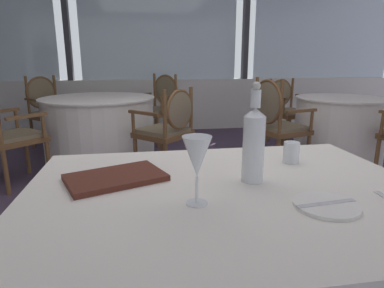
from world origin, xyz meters
TOP-DOWN VIEW (x-y plane):
  - ground_plane at (0.00, 0.00)m, footprint 11.88×11.88m
  - window_wall_far at (-0.00, 3.41)m, footprint 9.14×0.14m
  - foreground_table at (-0.09, -1.10)m, footprint 1.35×1.00m
  - side_plate at (0.16, -1.28)m, footprint 0.19×0.19m
  - butter_knife at (0.16, -1.28)m, footprint 0.19×0.04m
  - water_bottle at (0.02, -1.05)m, footprint 0.08×0.08m
  - wine_glass at (-0.21, -1.20)m, footprint 0.09×0.09m
  - water_tumbler at (0.25, -0.86)m, footprint 0.07×0.07m
  - menu_book at (-0.46, -0.96)m, footprint 0.39×0.32m
  - background_table_0 at (1.94, 1.35)m, footprint 1.03×1.03m
  - dining_chair_0_2 at (1.68, 2.26)m, footprint 0.62×0.57m
  - dining_chair_0_3 at (1.03, 1.09)m, footprint 0.57×0.62m
  - background_table_1 at (-0.84, 1.82)m, footprint 1.30×1.30m
  - dining_chair_1_0 at (-1.61, 1.06)m, footprint 0.66×0.66m
  - dining_chair_1_1 at (-0.09, 1.06)m, footprint 0.66×0.66m
  - dining_chair_1_2 at (-0.08, 2.58)m, footprint 0.66×0.66m
  - dining_chair_1_3 at (-1.60, 2.58)m, footprint 0.66×0.66m

SIDE VIEW (x-z plane):
  - ground_plane at x=0.00m, z-range 0.00..0.00m
  - foreground_table at x=-0.09m, z-range 0.00..0.74m
  - background_table_0 at x=1.94m, z-range 0.00..0.74m
  - background_table_1 at x=-0.84m, z-range 0.00..0.74m
  - dining_chair_0_2 at x=1.68m, z-range 0.08..0.98m
  - dining_chair_1_1 at x=-0.09m, z-range 0.09..0.99m
  - dining_chair_1_3 at x=-1.60m, z-range 0.07..1.03m
  - dining_chair_1_2 at x=-0.08m, z-range 0.08..1.05m
  - dining_chair_1_0 at x=-1.61m, z-range 0.08..1.05m
  - dining_chair_0_3 at x=1.03m, z-range 0.08..1.06m
  - side_plate at x=0.16m, z-range 0.74..0.75m
  - menu_book at x=-0.46m, z-range 0.74..0.76m
  - butter_knife at x=0.16m, z-range 0.75..0.76m
  - water_tumbler at x=0.25m, z-range 0.74..0.83m
  - water_bottle at x=0.02m, z-range 0.71..1.06m
  - wine_glass at x=-0.21m, z-range 0.78..0.99m
  - window_wall_far at x=0.00m, z-range -0.27..2.48m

